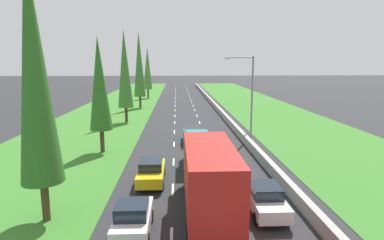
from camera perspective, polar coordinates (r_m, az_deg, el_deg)
name	(u,v)px	position (r m, az deg, el deg)	size (l,w,h in m)	color
ground_plane	(184,108)	(59.79, -1.34, 2.17)	(300.00, 300.00, 0.00)	#28282B
grass_verge_left	(116,108)	(60.81, -13.36, 2.05)	(14.00, 140.00, 0.04)	#387528
grass_verge_right	(261,107)	(61.82, 12.08, 2.23)	(14.00, 140.00, 0.04)	#387528
median_barrier	(215,105)	(60.14, 4.10, 2.61)	(0.44, 120.00, 0.85)	#9E9B93
lane_markings	(184,108)	(59.79, -1.34, 2.18)	(3.64, 116.00, 0.01)	white
white_hatchback_left_lane	(133,218)	(16.57, -10.45, -16.80)	(1.74, 3.90, 1.72)	white
red_box_truck_centre_lane	(208,179)	(17.41, 2.88, -10.43)	(2.46, 9.40, 4.18)	black
yellow_sedan_left_lane	(151,171)	(22.90, -7.25, -9.02)	(1.82, 4.50, 1.64)	yellow
white_sedan_right_lane	(265,198)	(18.95, 12.79, -13.40)	(1.82, 4.50, 1.64)	white
teal_van_centre_lane	(197,150)	(25.81, 0.92, -5.36)	(1.96, 4.90, 2.82)	teal
teal_sedan_centre_lane	(192,135)	(33.75, 0.04, -2.67)	(1.82, 4.50, 1.64)	teal
poplar_tree_nearest	(34,69)	(17.69, -26.25, 8.07)	(2.15, 2.15, 13.85)	#4C3823
poplar_tree_second	(99,84)	(30.36, -16.13, 6.16)	(2.07, 2.07, 10.70)	#4C3823
poplar_tree_third	(125,69)	(45.24, -11.87, 8.85)	(2.12, 2.12, 12.78)	#4C3823
poplar_tree_fourth	(139,64)	(59.62, -9.36, 9.72)	(2.15, 2.15, 13.87)	#4C3823
poplar_tree_fifth	(148,68)	(76.01, -7.90, 9.09)	(2.10, 2.10, 11.91)	#4C3823
street_light_mast	(249,91)	(35.77, 10.10, 5.08)	(3.20, 0.28, 9.00)	gray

